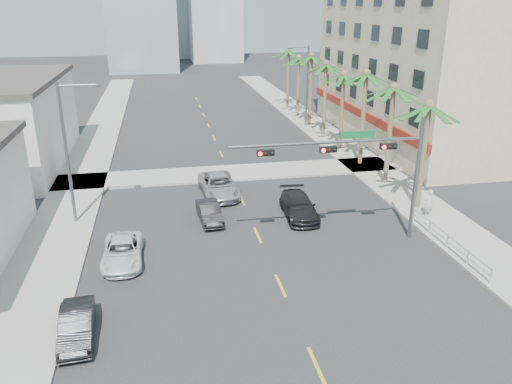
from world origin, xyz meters
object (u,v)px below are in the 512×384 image
at_px(car_lane_right, 299,206).
at_px(pedestrian, 429,203).
at_px(car_parked_mid, 77,325).
at_px(car_lane_left, 209,212).
at_px(car_lane_center, 219,185).
at_px(traffic_signal_mast, 366,160).
at_px(car_parked_far, 123,252).

height_order(car_lane_right, pedestrian, pedestrian).
bearing_deg(car_parked_mid, car_lane_left, 54.84).
bearing_deg(pedestrian, car_lane_center, -40.63).
relative_size(car_parked_mid, car_lane_left, 1.02).
bearing_deg(car_lane_center, traffic_signal_mast, -55.27).
height_order(car_parked_mid, pedestrian, pedestrian).
height_order(car_parked_mid, car_lane_right, car_lane_right).
relative_size(car_lane_left, pedestrian, 2.06).
bearing_deg(car_lane_right, car_lane_center, 136.63).
xyz_separation_m(traffic_signal_mast, car_lane_left, (-8.45, 4.73, -4.44)).
bearing_deg(car_parked_far, pedestrian, 7.26).
bearing_deg(car_parked_mid, car_lane_center, 59.31).
bearing_deg(car_lane_left, car_lane_right, -7.86).
distance_m(car_lane_left, pedestrian, 14.37).
distance_m(traffic_signal_mast, pedestrian, 7.44).
bearing_deg(traffic_signal_mast, car_parked_far, 179.74).
distance_m(car_parked_far, car_lane_center, 11.25).
bearing_deg(car_parked_far, car_lane_right, 21.19).
bearing_deg(traffic_signal_mast, car_lane_right, 120.24).
height_order(car_lane_center, car_lane_right, car_lane_center).
bearing_deg(car_lane_right, car_parked_mid, -136.66).
height_order(traffic_signal_mast, car_parked_far, traffic_signal_mast).
bearing_deg(car_parked_far, car_lane_left, 41.81).
relative_size(traffic_signal_mast, pedestrian, 6.10).
xyz_separation_m(car_lane_left, car_lane_right, (5.91, -0.36, 0.10)).
height_order(car_parked_mid, car_lane_center, car_lane_center).
bearing_deg(pedestrian, car_lane_left, -21.92).
bearing_deg(pedestrian, car_parked_far, -5.86).
height_order(car_parked_far, car_lane_right, car_lane_right).
distance_m(car_parked_far, car_lane_right, 11.94).
xyz_separation_m(traffic_signal_mast, car_lane_right, (-2.55, 4.37, -4.35)).
relative_size(traffic_signal_mast, car_parked_mid, 2.90).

